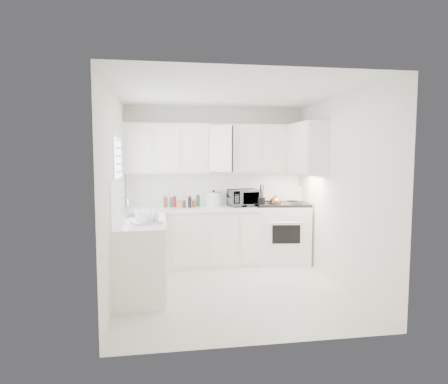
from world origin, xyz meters
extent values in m
plane|color=silver|center=(0.00, 0.00, 0.00)|extent=(3.20, 3.20, 0.00)
plane|color=white|center=(0.00, 0.00, 2.60)|extent=(3.20, 3.20, 0.00)
plane|color=white|center=(0.00, 1.60, 1.30)|extent=(3.00, 0.00, 3.00)
plane|color=white|center=(0.00, -1.60, 1.30)|extent=(3.00, 0.00, 3.00)
plane|color=white|center=(-1.50, 0.00, 1.30)|extent=(0.00, 3.20, 3.20)
plane|color=white|center=(1.50, 0.00, 1.30)|extent=(0.00, 3.20, 3.20)
cube|color=white|center=(-0.39, 1.29, 0.93)|extent=(2.24, 0.64, 0.05)
cube|color=white|center=(-1.19, 0.20, 0.93)|extent=(0.64, 1.62, 0.05)
cube|color=white|center=(0.00, 1.59, 1.23)|extent=(2.98, 0.02, 0.55)
cube|color=white|center=(-1.49, 0.20, 1.23)|extent=(0.02, 1.60, 0.55)
imported|color=gray|center=(0.44, 1.32, 1.12)|extent=(0.55, 0.38, 0.34)
cylinder|color=white|center=(-0.03, 1.52, 1.08)|extent=(0.12, 0.12, 0.27)
cylinder|color=#994529|center=(-0.85, 1.42, 1.02)|extent=(0.06, 0.06, 0.13)
cylinder|color=#26723D|center=(-0.78, 1.33, 1.02)|extent=(0.06, 0.06, 0.13)
cylinder|color=red|center=(-0.70, 1.42, 1.02)|extent=(0.06, 0.06, 0.13)
cylinder|color=gold|center=(-0.62, 1.33, 1.02)|extent=(0.06, 0.06, 0.13)
cylinder|color=#4E3616|center=(-0.55, 1.42, 1.02)|extent=(0.06, 0.06, 0.13)
cylinder|color=black|center=(-0.47, 1.33, 1.02)|extent=(0.06, 0.06, 0.13)
cylinder|color=#994529|center=(-0.40, 1.42, 1.02)|extent=(0.06, 0.06, 0.13)
cylinder|color=#26723D|center=(-0.32, 1.33, 1.02)|extent=(0.06, 0.06, 0.13)
cylinder|color=red|center=(0.58, 1.46, 1.05)|extent=(0.06, 0.06, 0.19)
cylinder|color=gold|center=(0.64, 1.40, 1.05)|extent=(0.06, 0.06, 0.19)
cylinder|color=#4E3616|center=(0.69, 1.46, 1.05)|extent=(0.06, 0.06, 0.19)
cylinder|color=black|center=(0.74, 1.40, 1.05)|extent=(0.06, 0.06, 0.19)
camera|label=1|loc=(-0.95, -5.16, 1.81)|focal=32.17mm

